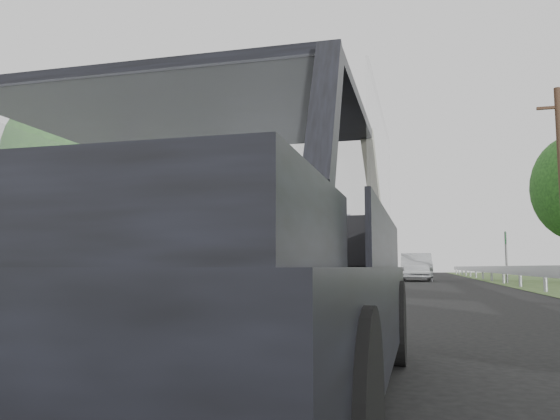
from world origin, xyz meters
The scene contains 11 objects.
ground centered at (0.00, 0.00, 0.00)m, with size 140.00×140.00×0.00m, color black.
subject_car centered at (0.00, 0.00, 0.72)m, with size 1.80×4.00×1.45m, color black.
dashboard centered at (0.00, 0.62, 0.85)m, with size 1.58×0.45×0.30m, color black.
driver_seat centered at (-0.40, -0.29, 0.88)m, with size 0.50×0.72×0.42m, color #222228.
passenger_seat centered at (0.40, -0.29, 0.88)m, with size 0.50×0.72×0.42m, color #222228.
steering_wheel centered at (-0.40, 0.33, 0.92)m, with size 0.36×0.36×0.04m, color black.
cat centered at (0.12, 0.66, 1.09)m, with size 0.61×0.19×0.27m, color gray.
other_car centered at (0.83, 25.59, 0.70)m, with size 1.68×4.25×1.40m, color #AAADB2.
highway_sign centered at (4.63, 22.52, 1.11)m, with size 0.09×0.88×2.21m, color #164A23.
tree_5 centered at (-11.27, 14.29, 3.52)m, with size 4.65×4.65×7.04m, color #193417, non-canonical shape.
tree_6 centered at (-9.66, 33.91, 3.58)m, with size 4.73×4.73×7.16m, color #193417, non-canonical shape.
Camera 1 is at (1.05, -2.76, 0.70)m, focal length 35.00 mm.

